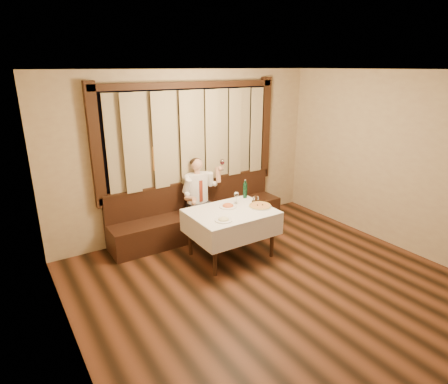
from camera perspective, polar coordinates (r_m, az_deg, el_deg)
room at (r=4.89m, az=5.90°, el=2.62°), size 5.01×6.01×2.81m
banquette at (r=6.66m, az=-3.85°, el=-3.71°), size 3.20×0.61×0.94m
dining_table at (r=5.73m, az=1.09°, el=-3.85°), size 1.27×0.97×0.76m
pizza at (r=5.86m, az=5.50°, el=-2.11°), size 0.36×0.36×0.04m
pasta_red at (r=5.82m, az=0.61°, el=-1.93°), size 0.28×0.28×0.10m
pasta_cream at (r=5.32m, az=-0.08°, el=-4.03°), size 0.25×0.25×0.09m
green_bottle at (r=6.21m, az=3.23°, el=0.30°), size 0.07×0.07×0.31m
table_wine_glass at (r=5.93m, az=1.89°, el=-0.44°), size 0.08×0.08×0.20m
cruet_caddy at (r=6.02m, az=4.85°, el=-1.24°), size 0.12×0.09×0.12m
seated_man at (r=6.41m, az=-3.71°, el=0.06°), size 0.74×0.55×1.37m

